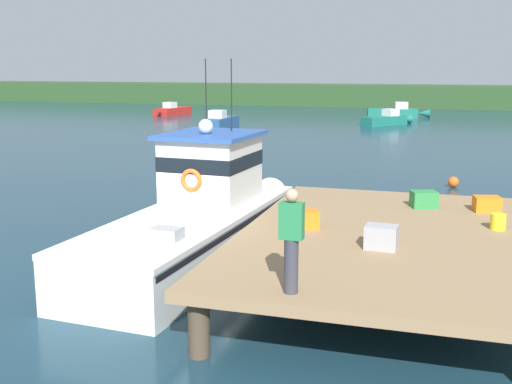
{
  "coord_description": "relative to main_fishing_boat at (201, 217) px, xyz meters",
  "views": [
    {
      "loc": [
        5.82,
        -12.91,
        4.63
      ],
      "look_at": [
        1.2,
        2.41,
        1.4
      ],
      "focal_mm": 44.06,
      "sensor_mm": 36.0,
      "label": 1
    }
  ],
  "objects": [
    {
      "name": "ground_plane",
      "position": [
        -0.24,
        -0.97,
        -1.01
      ],
      "size": [
        200.0,
        200.0,
        0.0
      ],
      "primitive_type": "plane",
      "color": "#193847"
    },
    {
      "name": "crate_single_by_cleat",
      "position": [
        6.65,
        1.73,
        0.38
      ],
      "size": [
        0.68,
        0.56,
        0.36
      ],
      "primitive_type": "cube",
      "rotation": [
        0.0,
        0.0,
        0.21
      ],
      "color": "orange",
      "rests_on": "dock"
    },
    {
      "name": "mooring_buoy_spare_mooring",
      "position": [
        -7.23,
        12.86,
        -0.81
      ],
      "size": [
        0.39,
        0.39,
        0.39
      ],
      "primitive_type": "sphere",
      "color": "silver",
      "rests_on": "ground"
    },
    {
      "name": "crate_single_far",
      "position": [
        5.18,
        1.74,
        0.4
      ],
      "size": [
        0.72,
        0.62,
        0.41
      ],
      "primitive_type": "cube",
      "rotation": [
        0.0,
        0.0,
        0.35
      ],
      "color": "#2D8442",
      "rests_on": "dock"
    },
    {
      "name": "dock",
      "position": [
        4.56,
        -0.97,
        0.07
      ],
      "size": [
        6.0,
        9.0,
        1.2
      ],
      "color": "#4C3D2D",
      "rests_on": "ground"
    },
    {
      "name": "deckhand_by_the_boat",
      "position": [
        3.45,
        -4.96,
        1.05
      ],
      "size": [
        0.36,
        0.22,
        1.63
      ],
      "color": "#383842",
      "rests_on": "dock"
    },
    {
      "name": "moored_boat_far_right",
      "position": [
        -19.35,
        41.22,
        -0.58
      ],
      "size": [
        2.1,
        4.95,
        1.24
      ],
      "color": "red",
      "rests_on": "ground"
    },
    {
      "name": "main_fishing_boat",
      "position": [
        0.0,
        0.0,
        0.0
      ],
      "size": [
        3.04,
        9.9,
        4.8
      ],
      "color": "white",
      "rests_on": "ground"
    },
    {
      "name": "bait_bucket",
      "position": [
        6.78,
        0.01,
        0.36
      ],
      "size": [
        0.32,
        0.32,
        0.34
      ],
      "primitive_type": "cylinder",
      "color": "yellow",
      "rests_on": "dock"
    },
    {
      "name": "moored_boat_mid_harbor",
      "position": [
        1.32,
        44.35,
        -0.53
      ],
      "size": [
        5.61,
        2.12,
        1.4
      ],
      "color": "#196B5B",
      "rests_on": "ground"
    },
    {
      "name": "moored_boat_outer_mooring",
      "position": [
        1.17,
        36.79,
        -0.58
      ],
      "size": [
        3.83,
        4.47,
        1.25
      ],
      "color": "#196B5B",
      "rests_on": "ground"
    },
    {
      "name": "moored_boat_far_left",
      "position": [
        -10.72,
        30.65,
        -0.54
      ],
      "size": [
        1.46,
        5.39,
        1.37
      ],
      "color": "#285184",
      "rests_on": "ground"
    },
    {
      "name": "crate_stack_near_edge",
      "position": [
        2.8,
        -1.04,
        0.38
      ],
      "size": [
        0.72,
        0.63,
        0.37
      ],
      "primitive_type": "cube",
      "rotation": [
        0.0,
        0.0,
        0.37
      ],
      "color": "orange",
      "rests_on": "dock"
    },
    {
      "name": "far_shoreline",
      "position": [
        -0.24,
        61.03,
        0.19
      ],
      "size": [
        120.0,
        8.0,
        2.4
      ],
      "primitive_type": "cube",
      "color": "#284723",
      "rests_on": "ground"
    },
    {
      "name": "crate_stack_mid_dock",
      "position": [
        4.54,
        -2.16,
        0.42
      ],
      "size": [
        0.62,
        0.47,
        0.45
      ],
      "primitive_type": "cube",
      "rotation": [
        0.0,
        0.0,
        -0.05
      ],
      "color": "#9E9EA3",
      "rests_on": "dock"
    },
    {
      "name": "mooring_buoy_inshore",
      "position": [
        6.01,
        11.18,
        -0.8
      ],
      "size": [
        0.42,
        0.42,
        0.42
      ],
      "primitive_type": "sphere",
      "color": "#EA5B19",
      "rests_on": "ground"
    }
  ]
}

